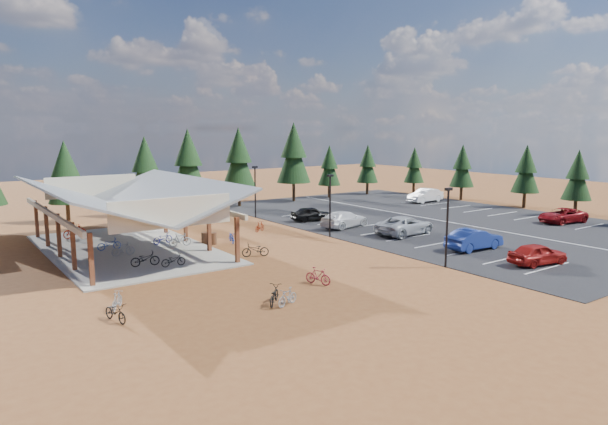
{
  "coord_description": "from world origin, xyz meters",
  "views": [
    {
      "loc": [
        -21.96,
        -32.23,
        8.83
      ],
      "look_at": [
        3.0,
        2.85,
        2.11
      ],
      "focal_mm": 32.0,
      "sensor_mm": 36.0,
      "label": 1
    }
  ],
  "objects_px": {
    "car_3": "(345,219)",
    "bike_pavilion": "(125,198)",
    "bike_13": "(287,297)",
    "car_2": "(405,225)",
    "bike_7": "(137,222)",
    "bike_12": "(274,295)",
    "bike_15": "(260,227)",
    "lamp_post_0": "(447,222)",
    "trash_bin_1": "(213,238)",
    "bike_6": "(163,238)",
    "bike_0": "(145,259)",
    "lamp_post_2": "(255,188)",
    "car_0": "(538,254)",
    "bike_8": "(116,312)",
    "trash_bin_0": "(205,238)",
    "bike_3": "(75,231)",
    "lamp_post_1": "(330,201)",
    "bike_4": "(173,260)",
    "bike_16": "(255,250)",
    "car_9": "(425,195)",
    "bike_9": "(117,300)",
    "bike_14": "(232,237)",
    "car_6": "(562,216)",
    "bike_11": "(318,276)",
    "bike_5": "(180,240)",
    "car_4": "(312,214)",
    "car_1": "(474,239)",
    "bike_2": "(109,244)"
  },
  "relations": [
    {
      "from": "car_3",
      "to": "bike_pavilion",
      "type": "bearing_deg",
      "value": 71.93
    },
    {
      "from": "bike_13",
      "to": "car_2",
      "type": "relative_size",
      "value": 0.27
    },
    {
      "from": "bike_7",
      "to": "bike_12",
      "type": "relative_size",
      "value": 0.94
    },
    {
      "from": "car_2",
      "to": "car_3",
      "type": "xyz_separation_m",
      "value": [
        -2.01,
        5.49,
        -0.04
      ]
    },
    {
      "from": "bike_15",
      "to": "lamp_post_0",
      "type": "bearing_deg",
      "value": 162.0
    },
    {
      "from": "trash_bin_1",
      "to": "bike_6",
      "type": "bearing_deg",
      "value": 148.54
    },
    {
      "from": "bike_pavilion",
      "to": "bike_12",
      "type": "relative_size",
      "value": 10.74
    },
    {
      "from": "bike_0",
      "to": "bike_6",
      "type": "bearing_deg",
      "value": -19.29
    },
    {
      "from": "lamp_post_2",
      "to": "bike_13",
      "type": "xyz_separation_m",
      "value": [
        -12.45,
        -24.4,
        -2.53
      ]
    },
    {
      "from": "bike_12",
      "to": "car_0",
      "type": "xyz_separation_m",
      "value": [
        18.27,
        -3.21,
        0.27
      ]
    },
    {
      "from": "bike_7",
      "to": "bike_8",
      "type": "distance_m",
      "value": 24.05
    },
    {
      "from": "lamp_post_2",
      "to": "trash_bin_0",
      "type": "relative_size",
      "value": 5.71
    },
    {
      "from": "bike_0",
      "to": "bike_3",
      "type": "bearing_deg",
      "value": 17.96
    },
    {
      "from": "lamp_post_1",
      "to": "bike_4",
      "type": "distance_m",
      "value": 14.6
    },
    {
      "from": "bike_16",
      "to": "car_9",
      "type": "distance_m",
      "value": 33.14
    },
    {
      "from": "bike_16",
      "to": "bike_9",
      "type": "bearing_deg",
      "value": -42.71
    },
    {
      "from": "trash_bin_1",
      "to": "car_3",
      "type": "xyz_separation_m",
      "value": [
        12.73,
        -0.49,
        0.32
      ]
    },
    {
      "from": "bike_14",
      "to": "bike_16",
      "type": "bearing_deg",
      "value": -81.97
    },
    {
      "from": "bike_8",
      "to": "car_6",
      "type": "height_order",
      "value": "car_6"
    },
    {
      "from": "bike_8",
      "to": "car_2",
      "type": "bearing_deg",
      "value": 1.44
    },
    {
      "from": "lamp_post_2",
      "to": "bike_16",
      "type": "bearing_deg",
      "value": -120.39
    },
    {
      "from": "bike_pavilion",
      "to": "car_3",
      "type": "relative_size",
      "value": 3.84
    },
    {
      "from": "bike_0",
      "to": "bike_3",
      "type": "relative_size",
      "value": 0.97
    },
    {
      "from": "lamp_post_1",
      "to": "bike_7",
      "type": "xyz_separation_m",
      "value": [
        -11.7,
        12.8,
        -2.36
      ]
    },
    {
      "from": "bike_8",
      "to": "bike_9",
      "type": "xyz_separation_m",
      "value": [
        0.57,
        1.71,
        -0.0
      ]
    },
    {
      "from": "bike_16",
      "to": "bike_8",
      "type": "bearing_deg",
      "value": -37.43
    },
    {
      "from": "bike_6",
      "to": "bike_11",
      "type": "height_order",
      "value": "bike_6"
    },
    {
      "from": "lamp_post_1",
      "to": "bike_5",
      "type": "bearing_deg",
      "value": 163.92
    },
    {
      "from": "bike_5",
      "to": "bike_9",
      "type": "height_order",
      "value": "bike_5"
    },
    {
      "from": "bike_pavilion",
      "to": "bike_13",
      "type": "distance_m",
      "value": 17.91
    },
    {
      "from": "lamp_post_1",
      "to": "bike_12",
      "type": "height_order",
      "value": "lamp_post_1"
    },
    {
      "from": "bike_0",
      "to": "bike_15",
      "type": "bearing_deg",
      "value": -52.18
    },
    {
      "from": "lamp_post_1",
      "to": "bike_3",
      "type": "bearing_deg",
      "value": 146.97
    },
    {
      "from": "bike_4",
      "to": "trash_bin_0",
      "type": "bearing_deg",
      "value": -37.89
    },
    {
      "from": "bike_0",
      "to": "car_9",
      "type": "xyz_separation_m",
      "value": [
        38.04,
        10.79,
        0.27
      ]
    },
    {
      "from": "trash_bin_1",
      "to": "car_4",
      "type": "distance_m",
      "value": 13.0
    },
    {
      "from": "car_0",
      "to": "car_1",
      "type": "height_order",
      "value": "car_1"
    },
    {
      "from": "bike_4",
      "to": "bike_13",
      "type": "bearing_deg",
      "value": -166.76
    },
    {
      "from": "lamp_post_1",
      "to": "bike_5",
      "type": "xyz_separation_m",
      "value": [
        -11.57,
        3.33,
        -2.37
      ]
    },
    {
      "from": "car_9",
      "to": "bike_7",
      "type": "bearing_deg",
      "value": -97.85
    },
    {
      "from": "bike_12",
      "to": "bike_15",
      "type": "distance_m",
      "value": 19.61
    },
    {
      "from": "car_9",
      "to": "trash_bin_1",
      "type": "bearing_deg",
      "value": -80.68
    },
    {
      "from": "bike_3",
      "to": "bike_12",
      "type": "distance_m",
      "value": 23.43
    },
    {
      "from": "bike_4",
      "to": "bike_13",
      "type": "distance_m",
      "value": 10.58
    },
    {
      "from": "bike_15",
      "to": "car_4",
      "type": "relative_size",
      "value": 0.37
    },
    {
      "from": "bike_11",
      "to": "car_0",
      "type": "height_order",
      "value": "car_0"
    },
    {
      "from": "lamp_post_2",
      "to": "car_1",
      "type": "height_order",
      "value": "lamp_post_2"
    },
    {
      "from": "bike_2",
      "to": "bike_5",
      "type": "relative_size",
      "value": 1.0
    },
    {
      "from": "bike_16",
      "to": "bike_11",
      "type": "bearing_deg",
      "value": 16.92
    },
    {
      "from": "bike_0",
      "to": "car_1",
      "type": "xyz_separation_m",
      "value": [
        21.35,
        -8.99,
        0.24
      ]
    }
  ]
}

